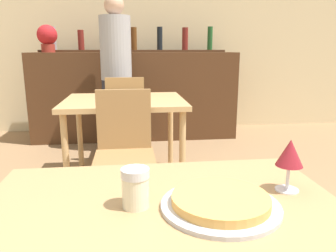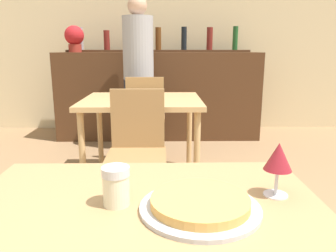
% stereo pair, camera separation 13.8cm
% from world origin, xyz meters
% --- Properties ---
extents(wall_back, '(8.00, 0.05, 2.80)m').
position_xyz_m(wall_back, '(0.00, 4.03, 1.40)').
color(wall_back, beige).
rests_on(wall_back, ground_plane).
extents(dining_table_near, '(1.00, 0.74, 0.74)m').
position_xyz_m(dining_table_near, '(0.00, 0.00, 0.65)').
color(dining_table_near, '#A87F51').
rests_on(dining_table_near, ground_plane).
extents(dining_table_far, '(1.00, 0.85, 0.74)m').
position_xyz_m(dining_table_far, '(-0.12, 1.99, 0.66)').
color(dining_table_far, tan).
rests_on(dining_table_far, ground_plane).
extents(bar_counter, '(2.60, 0.56, 1.11)m').
position_xyz_m(bar_counter, '(0.00, 3.52, 0.56)').
color(bar_counter, '#4C2D19').
rests_on(bar_counter, ground_plane).
extents(bar_back_shelf, '(2.39, 0.24, 0.34)m').
position_xyz_m(bar_back_shelf, '(0.01, 3.66, 1.19)').
color(bar_back_shelf, '#4C2D19').
rests_on(bar_back_shelf, bar_counter).
extents(chair_far_side_front, '(0.40, 0.40, 0.88)m').
position_xyz_m(chair_far_side_front, '(-0.12, 1.39, 0.51)').
color(chair_far_side_front, olive).
rests_on(chair_far_side_front, ground_plane).
extents(chair_far_side_back, '(0.40, 0.40, 0.88)m').
position_xyz_m(chair_far_side_back, '(-0.12, 2.58, 0.51)').
color(chair_far_side_back, olive).
rests_on(chair_far_side_back, ground_plane).
extents(pizza_tray, '(0.32, 0.32, 0.04)m').
position_xyz_m(pizza_tray, '(0.15, -0.00, 0.75)').
color(pizza_tray, '#B7B7BC').
rests_on(pizza_tray, dining_table_near).
extents(cheese_shaker, '(0.08, 0.08, 0.11)m').
position_xyz_m(cheese_shaker, '(-0.07, 0.04, 0.79)').
color(cheese_shaker, beige).
rests_on(cheese_shaker, dining_table_near).
extents(person_standing, '(0.34, 0.34, 1.71)m').
position_xyz_m(person_standing, '(-0.22, 2.94, 0.93)').
color(person_standing, '#2D2D38').
rests_on(person_standing, ground_plane).
extents(wine_glass, '(0.08, 0.08, 0.16)m').
position_xyz_m(wine_glass, '(0.38, 0.09, 0.85)').
color(wine_glass, silver).
rests_on(wine_glass, dining_table_near).
extents(potted_plant, '(0.24, 0.24, 0.33)m').
position_xyz_m(potted_plant, '(-1.05, 3.47, 1.30)').
color(potted_plant, maroon).
rests_on(potted_plant, bar_counter).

